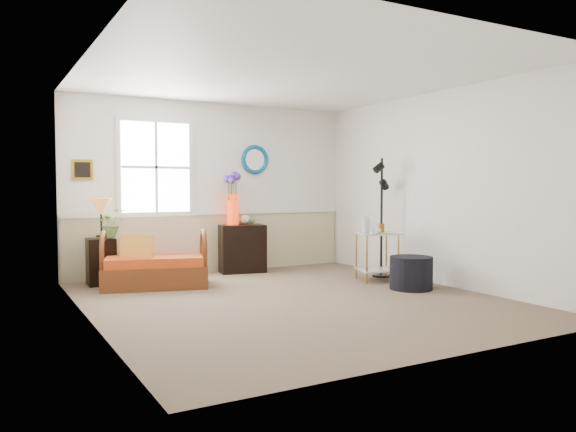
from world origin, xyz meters
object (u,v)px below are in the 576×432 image
cabinet (242,248)px  ottoman (411,273)px  loveseat (154,254)px  lamp_stand (101,262)px  floor_lamp (381,218)px  side_table (377,257)px

cabinet → ottoman: bearing=-51.0°
loveseat → lamp_stand: size_ratio=2.13×
loveseat → floor_lamp: (3.13, -0.79, 0.43)m
ottoman → floor_lamp: bearing=73.4°
floor_lamp → ottoman: floor_lamp is taller
loveseat → ottoman: (2.84, -1.77, -0.22)m
lamp_stand → floor_lamp: (3.72, -1.29, 0.55)m
floor_lamp → cabinet: bearing=141.7°
lamp_stand → floor_lamp: size_ratio=0.36×
cabinet → floor_lamp: 2.19m
side_table → floor_lamp: 0.65m
loveseat → lamp_stand: bearing=155.7°
floor_lamp → side_table: bearing=-133.9°
cabinet → floor_lamp: bearing=-31.1°
cabinet → ottoman: cabinet is taller
ottoman → cabinet: bearing=118.6°
lamp_stand → cabinet: size_ratio=0.86×
side_table → floor_lamp: (0.28, 0.26, 0.53)m
lamp_stand → ottoman: 4.11m
loveseat → side_table: 3.04m
ottoman → side_table: bearing=89.0°
lamp_stand → cabinet: bearing=3.3°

